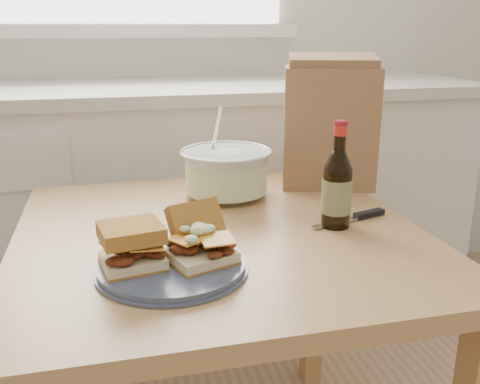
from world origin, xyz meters
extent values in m
cube|color=white|center=(0.00, 1.70, 0.45)|extent=(2.40, 0.60, 0.90)
cube|color=silver|center=(0.00, 1.70, 0.92)|extent=(2.50, 0.64, 0.04)
cube|color=tan|center=(0.12, 0.82, 0.70)|extent=(0.87, 0.87, 0.04)
cube|color=tan|center=(-0.27, 1.20, 0.34)|extent=(0.06, 0.06, 0.68)
cube|color=tan|center=(0.50, 1.21, 0.34)|extent=(0.06, 0.06, 0.68)
cylinder|color=#3E4A65|center=(-0.01, 0.65, 0.73)|extent=(0.27, 0.27, 0.02)
cube|color=beige|center=(-0.08, 0.65, 0.74)|extent=(0.12, 0.11, 0.02)
cube|color=orange|center=(-0.08, 0.65, 0.78)|extent=(0.07, 0.07, 0.00)
cube|color=#A0682A|center=(-0.08, 0.65, 0.80)|extent=(0.12, 0.11, 0.03)
cube|color=beige|center=(0.04, 0.64, 0.75)|extent=(0.14, 0.13, 0.02)
cube|color=orange|center=(0.04, 0.64, 0.78)|extent=(0.08, 0.08, 0.00)
cube|color=#A0682A|center=(0.05, 0.70, 0.78)|extent=(0.12, 0.10, 0.09)
cone|color=silver|center=(0.18, 1.05, 0.78)|extent=(0.23, 0.23, 0.12)
cylinder|color=white|center=(0.18, 1.05, 0.77)|extent=(0.21, 0.21, 0.08)
torus|color=silver|center=(0.18, 1.05, 0.84)|extent=(0.23, 0.23, 0.01)
cylinder|color=silver|center=(0.16, 1.09, 0.87)|extent=(0.02, 0.10, 0.15)
cylinder|color=black|center=(0.37, 0.79, 0.78)|extent=(0.06, 0.06, 0.13)
cone|color=black|center=(0.37, 0.79, 0.87)|extent=(0.06, 0.06, 0.04)
cylinder|color=black|center=(0.37, 0.79, 0.92)|extent=(0.03, 0.03, 0.06)
cylinder|color=red|center=(0.37, 0.79, 0.93)|extent=(0.03, 0.03, 0.02)
cylinder|color=maroon|center=(0.37, 0.79, 0.95)|extent=(0.03, 0.03, 0.01)
cylinder|color=#2F3B1D|center=(0.37, 0.79, 0.79)|extent=(0.07, 0.07, 0.08)
cube|color=silver|center=(0.38, 0.80, 0.72)|extent=(0.14, 0.06, 0.00)
cube|color=black|center=(0.47, 0.82, 0.73)|extent=(0.08, 0.04, 0.01)
cube|color=#8F6645|center=(0.48, 1.10, 0.88)|extent=(0.28, 0.23, 0.32)
camera|label=1|loc=(-0.09, -0.24, 1.14)|focal=40.00mm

